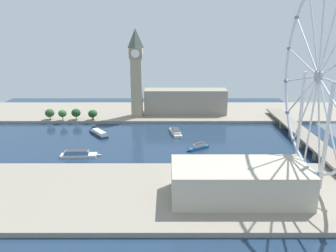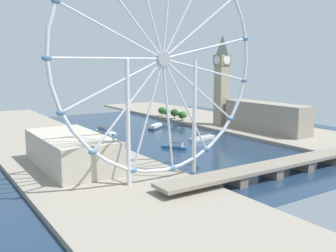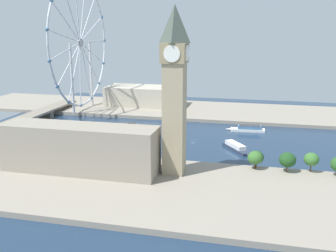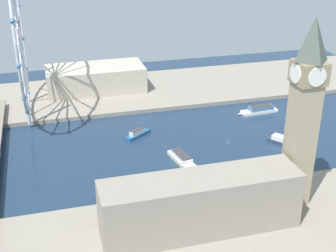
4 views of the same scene
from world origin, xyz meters
name	(u,v)px [view 1 (image 1 of 4)]	position (x,y,z in m)	size (l,w,h in m)	color
ground_plane	(133,142)	(0.00, 0.00, 0.00)	(376.32, 376.32, 0.00)	#1E334C
riverbank_left	(141,112)	(-103.16, 0.00, 1.50)	(90.00, 520.00, 3.00)	gray
riverbank_right	(118,193)	(103.16, 0.00, 1.50)	(90.00, 520.00, 3.00)	gray
clock_tower	(136,72)	(-81.02, -3.00, 52.07)	(14.57, 14.57, 94.56)	tan
parliament_block	(185,101)	(-91.31, 51.17, 16.86)	(22.00, 92.34, 27.72)	gray
tree_row_embankment	(73,113)	(-63.27, -69.55, 10.15)	(12.82, 56.08, 11.72)	#513823
ferris_wheel	(318,78)	(76.02, 127.62, 69.58)	(128.49, 3.20, 131.12)	silver
riverside_hall	(239,182)	(110.90, 73.19, 13.10)	(37.28, 79.49, 20.20)	#BCB29E
river_bridge	(303,135)	(0.00, 152.62, 6.01)	(188.32, 15.90, 8.05)	gray
tour_boat_0	(78,154)	(36.59, -40.63, 2.21)	(10.07, 33.51, 5.27)	white
tour_boat_1	(198,147)	(20.02, 56.91, 2.27)	(15.95, 21.04, 5.74)	#235684
tour_boat_2	(176,132)	(-22.63, 38.61, 2.22)	(32.48, 12.36, 5.35)	beige
tour_boat_3	(99,133)	(-19.19, -34.79, 2.05)	(30.56, 23.00, 4.83)	#2D384C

